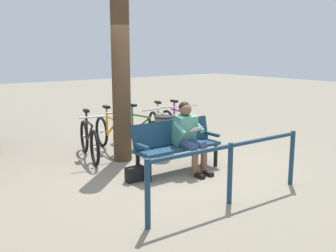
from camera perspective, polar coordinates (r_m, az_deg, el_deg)
name	(u,v)px	position (r m, az deg, el deg)	size (l,w,h in m)	color
ground_plane	(176,170)	(6.89, 1.16, -6.39)	(40.00, 40.00, 0.00)	gray
bench	(176,142)	(6.75, 1.11, -2.32)	(1.60, 0.48, 0.87)	navy
person_reading	(188,133)	(6.68, 2.99, -1.08)	(0.49, 0.76, 1.20)	#4C8C7A
handbag	(135,174)	(6.30, -4.87, -6.99)	(0.30, 0.14, 0.24)	black
tree_trunk	(121,79)	(7.27, -6.86, 6.78)	(0.34, 0.34, 3.07)	#4C3823
litter_bin	(164,136)	(7.68, -0.61, -1.46)	(0.38, 0.38, 0.80)	slate
bicycle_purple	(178,126)	(8.90, 1.51, 0.00)	(0.48, 1.67, 0.94)	black
bicycle_green	(161,128)	(8.67, -1.09, -0.29)	(0.61, 1.63, 0.94)	black
bicycle_orange	(138,132)	(8.30, -4.37, -0.84)	(0.48, 1.67, 0.94)	black
bicycle_blue	(111,135)	(8.08, -8.37, -1.26)	(0.48, 1.68, 0.94)	black
bicycle_red	(89,140)	(7.64, -11.43, -2.07)	(0.58, 1.64, 0.94)	black
railing_fence	(230,162)	(5.34, 9.07, -5.28)	(2.72, 0.12, 0.85)	navy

